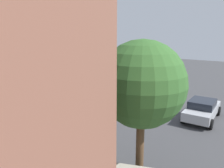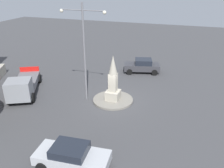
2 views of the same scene
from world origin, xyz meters
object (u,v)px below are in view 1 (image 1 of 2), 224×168
(streetlamp, at_px, (93,45))
(car_silver_far_side, at_px, (202,109))
(car_dark_grey_passing, at_px, (63,79))
(truck_grey_parked_right, at_px, (40,118))
(monument, at_px, (108,80))
(tree_near_wall, at_px, (142,85))

(streetlamp, distance_m, car_silver_far_side, 9.10)
(car_silver_far_side, xyz_separation_m, car_dark_grey_passing, (-0.61, -15.65, 0.07))
(streetlamp, height_order, truck_grey_parked_right, streetlamp)
(streetlamp, relative_size, truck_grey_parked_right, 1.31)
(monument, height_order, car_silver_far_side, monument)
(car_dark_grey_passing, xyz_separation_m, truck_grey_parked_right, (8.85, 9.15, 0.17))
(car_dark_grey_passing, distance_m, truck_grey_parked_right, 12.73)
(car_dark_grey_passing, bearing_deg, tree_near_wall, 60.77)
(car_silver_far_side, bearing_deg, monument, -87.74)
(car_silver_far_side, height_order, tree_near_wall, tree_near_wall)
(truck_grey_parked_right, bearing_deg, car_dark_grey_passing, -134.04)
(car_dark_grey_passing, bearing_deg, car_silver_far_side, 87.77)
(monument, xyz_separation_m, car_dark_grey_passing, (-0.93, -7.52, -0.98))
(monument, xyz_separation_m, tree_near_wall, (7.90, 8.25, 2.08))
(tree_near_wall, bearing_deg, truck_grey_parked_right, -89.83)
(monument, height_order, car_dark_grey_passing, monument)
(monument, bearing_deg, tree_near_wall, 46.26)
(tree_near_wall, bearing_deg, monument, -133.74)
(streetlamp, bearing_deg, monument, -168.62)
(monument, height_order, truck_grey_parked_right, monument)
(truck_grey_parked_right, xyz_separation_m, tree_near_wall, (-0.02, 6.62, 2.90))
(monument, distance_m, truck_grey_parked_right, 8.12)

